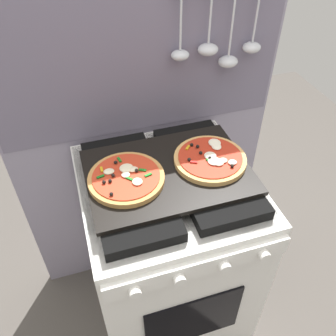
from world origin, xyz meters
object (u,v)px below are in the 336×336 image
object	(u,v)px
stove	(168,253)
baking_tray	(168,172)
pizza_right	(211,159)
pizza_left	(126,178)

from	to	relation	value
stove	baking_tray	xyz separation A→B (m)	(0.00, 0.00, 0.46)
stove	pizza_right	size ratio (longest dim) A/B	3.65
pizza_left	pizza_right	distance (m)	0.29
baking_tray	pizza_right	distance (m)	0.15
pizza_left	baking_tray	bearing A→B (deg)	2.36
pizza_left	pizza_right	world-z (taller)	same
stove	pizza_left	world-z (taller)	pizza_left
stove	baking_tray	distance (m)	0.46
pizza_left	pizza_right	size ratio (longest dim) A/B	1.00
pizza_right	stove	bearing A→B (deg)	-179.89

